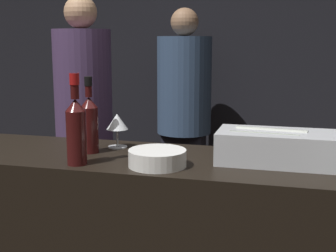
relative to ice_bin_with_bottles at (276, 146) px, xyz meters
name	(u,v)px	position (x,y,z in m)	size (l,w,h in m)	color
wall_back_chalkboard	(238,54)	(-0.41, 2.28, 0.26)	(6.40, 0.06, 2.80)	black
ice_bin_with_bottles	(276,146)	(0.00, 0.00, 0.00)	(0.44, 0.22, 0.12)	#B7BABF
bowl_white	(158,157)	(-0.41, -0.16, -0.03)	(0.21, 0.21, 0.06)	white
wine_glass	(117,123)	(-0.65, 0.09, 0.04)	(0.09, 0.09, 0.14)	silver
red_wine_bottle_black_foil	(89,122)	(-0.73, -0.03, 0.06)	(0.07, 0.07, 0.30)	#380F0F
red_wine_bottle_tall	(76,128)	(-0.70, -0.21, 0.07)	(0.07, 0.07, 0.33)	#380F0F
person_in_hoodie	(184,112)	(-0.75, 1.78, -0.17)	(0.42, 0.42, 1.76)	black
person_blond_tee	(84,120)	(-1.27, 1.08, -0.13)	(0.37, 0.37, 1.80)	black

